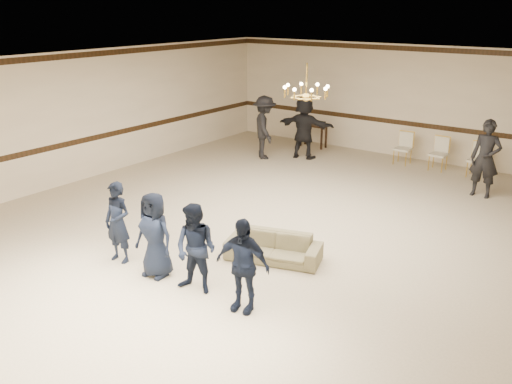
{
  "coord_description": "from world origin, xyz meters",
  "views": [
    {
      "loc": [
        5.46,
        -8.03,
        4.26
      ],
      "look_at": [
        -0.09,
        -0.5,
        1.02
      ],
      "focal_mm": 38.24,
      "sensor_mm": 36.0,
      "label": 1
    }
  ],
  "objects_px": {
    "banquet_chair_left": "(403,149)",
    "banquet_chair_right": "(477,160)",
    "adult_left": "(264,127)",
    "adult_right": "(485,159)",
    "boy_b": "(155,235)",
    "settee": "(273,247)",
    "boy_d": "(242,265)",
    "banquet_chair_mid": "(439,154)",
    "adult_mid": "(304,127)",
    "chandelier": "(306,80)",
    "console_table": "(313,136)",
    "boy_a": "(118,222)",
    "boy_c": "(196,249)"
  },
  "relations": [
    {
      "from": "banquet_chair_left",
      "to": "banquet_chair_right",
      "type": "relative_size",
      "value": 1.0
    },
    {
      "from": "adult_left",
      "to": "adult_right",
      "type": "relative_size",
      "value": 1.0
    },
    {
      "from": "boy_b",
      "to": "settee",
      "type": "xyz_separation_m",
      "value": [
        1.24,
        1.6,
        -0.48
      ]
    },
    {
      "from": "boy_d",
      "to": "banquet_chair_left",
      "type": "bearing_deg",
      "value": 86.59
    },
    {
      "from": "banquet_chair_mid",
      "to": "boy_b",
      "type": "bearing_deg",
      "value": -98.06
    },
    {
      "from": "adult_right",
      "to": "banquet_chair_right",
      "type": "xyz_separation_m",
      "value": [
        -0.53,
        1.47,
        -0.46
      ]
    },
    {
      "from": "adult_mid",
      "to": "boy_b",
      "type": "bearing_deg",
      "value": 95.9
    },
    {
      "from": "banquet_chair_left",
      "to": "adult_left",
      "type": "bearing_deg",
      "value": -155.81
    },
    {
      "from": "settee",
      "to": "banquet_chair_left",
      "type": "height_order",
      "value": "banquet_chair_left"
    },
    {
      "from": "adult_right",
      "to": "chandelier",
      "type": "bearing_deg",
      "value": -123.94
    },
    {
      "from": "adult_right",
      "to": "boy_d",
      "type": "bearing_deg",
      "value": -100.83
    },
    {
      "from": "adult_mid",
      "to": "console_table",
      "type": "xyz_separation_m",
      "value": [
        -0.43,
        1.27,
        -0.55
      ]
    },
    {
      "from": "banquet_chair_right",
      "to": "console_table",
      "type": "xyz_separation_m",
      "value": [
        -5.0,
        0.2,
        -0.09
      ]
    },
    {
      "from": "boy_a",
      "to": "adult_left",
      "type": "relative_size",
      "value": 0.79
    },
    {
      "from": "adult_right",
      "to": "console_table",
      "type": "relative_size",
      "value": 2.14
    },
    {
      "from": "boy_c",
      "to": "banquet_chair_mid",
      "type": "xyz_separation_m",
      "value": [
        0.79,
        8.71,
        -0.27
      ]
    },
    {
      "from": "boy_d",
      "to": "banquet_chair_left",
      "type": "distance_m",
      "value": 8.79
    },
    {
      "from": "console_table",
      "to": "banquet_chair_mid",
      "type": "bearing_deg",
      "value": -2.53
    },
    {
      "from": "boy_d",
      "to": "adult_left",
      "type": "height_order",
      "value": "adult_left"
    },
    {
      "from": "settee",
      "to": "adult_right",
      "type": "distance_m",
      "value": 6.02
    },
    {
      "from": "adult_right",
      "to": "banquet_chair_right",
      "type": "distance_m",
      "value": 1.63
    },
    {
      "from": "adult_right",
      "to": "banquet_chair_mid",
      "type": "bearing_deg",
      "value": 136.42
    },
    {
      "from": "boy_b",
      "to": "adult_right",
      "type": "xyz_separation_m",
      "value": [
        3.22,
        7.24,
        0.19
      ]
    },
    {
      "from": "settee",
      "to": "adult_left",
      "type": "bearing_deg",
      "value": 109.41
    },
    {
      "from": "settee",
      "to": "banquet_chair_mid",
      "type": "xyz_separation_m",
      "value": [
        0.46,
        7.11,
        0.2
      ]
    },
    {
      "from": "chandelier",
      "to": "banquet_chair_right",
      "type": "relative_size",
      "value": 1.05
    },
    {
      "from": "banquet_chair_mid",
      "to": "console_table",
      "type": "xyz_separation_m",
      "value": [
        -4.0,
        0.2,
        -0.09
      ]
    },
    {
      "from": "banquet_chair_left",
      "to": "boy_d",
      "type": "bearing_deg",
      "value": -85.63
    },
    {
      "from": "boy_a",
      "to": "boy_c",
      "type": "xyz_separation_m",
      "value": [
        1.8,
        0.0,
        0.0
      ]
    },
    {
      "from": "adult_left",
      "to": "banquet_chair_mid",
      "type": "xyz_separation_m",
      "value": [
        4.47,
        1.77,
        -0.46
      ]
    },
    {
      "from": "chandelier",
      "to": "console_table",
      "type": "height_order",
      "value": "chandelier"
    },
    {
      "from": "adult_mid",
      "to": "settee",
      "type": "bearing_deg",
      "value": 109.37
    },
    {
      "from": "boy_b",
      "to": "adult_left",
      "type": "bearing_deg",
      "value": 106.82
    },
    {
      "from": "adult_mid",
      "to": "adult_right",
      "type": "height_order",
      "value": "same"
    },
    {
      "from": "banquet_chair_right",
      "to": "adult_left",
      "type": "bearing_deg",
      "value": -159.5
    },
    {
      "from": "boy_c",
      "to": "banquet_chair_mid",
      "type": "relative_size",
      "value": 1.61
    },
    {
      "from": "banquet_chair_mid",
      "to": "banquet_chair_right",
      "type": "xyz_separation_m",
      "value": [
        1.0,
        0.0,
        0.0
      ]
    },
    {
      "from": "boy_d",
      "to": "console_table",
      "type": "distance_m",
      "value": 9.82
    },
    {
      "from": "chandelier",
      "to": "banquet_chair_right",
      "type": "distance_m",
      "value": 6.11
    },
    {
      "from": "settee",
      "to": "banquet_chair_mid",
      "type": "relative_size",
      "value": 1.85
    },
    {
      "from": "boy_a",
      "to": "adult_right",
      "type": "relative_size",
      "value": 0.79
    },
    {
      "from": "adult_left",
      "to": "adult_mid",
      "type": "bearing_deg",
      "value": -99.27
    },
    {
      "from": "boy_c",
      "to": "adult_mid",
      "type": "distance_m",
      "value": 8.13
    },
    {
      "from": "chandelier",
      "to": "adult_mid",
      "type": "distance_m",
      "value": 5.26
    },
    {
      "from": "adult_left",
      "to": "banquet_chair_right",
      "type": "relative_size",
      "value": 2.03
    },
    {
      "from": "boy_a",
      "to": "banquet_chair_mid",
      "type": "height_order",
      "value": "boy_a"
    },
    {
      "from": "boy_c",
      "to": "banquet_chair_left",
      "type": "relative_size",
      "value": 1.61
    },
    {
      "from": "adult_right",
      "to": "boy_c",
      "type": "bearing_deg",
      "value": -107.49
    },
    {
      "from": "chandelier",
      "to": "adult_mid",
      "type": "xyz_separation_m",
      "value": [
        -2.54,
        4.16,
        -1.97
      ]
    },
    {
      "from": "boy_c",
      "to": "settee",
      "type": "xyz_separation_m",
      "value": [
        0.34,
        1.6,
        -0.48
      ]
    }
  ]
}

